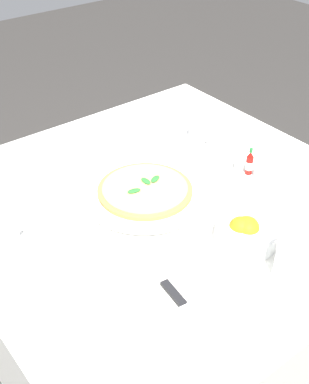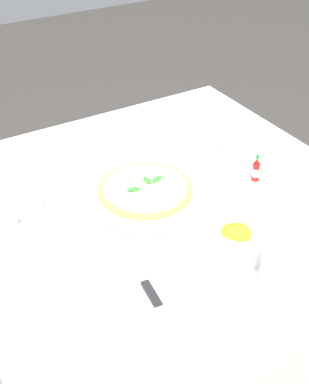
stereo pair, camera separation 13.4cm
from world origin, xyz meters
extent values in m
plane|color=#33302D|center=(0.00, 0.00, 0.00)|extent=(8.00, 8.00, 0.00)
cube|color=white|center=(0.00, 0.00, 0.72)|extent=(1.07, 1.07, 0.02)
cube|color=white|center=(0.00, 0.53, 0.57)|extent=(1.07, 0.01, 0.28)
cube|color=white|center=(-0.53, 0.00, 0.57)|extent=(0.01, 1.07, 0.28)
cylinder|color=brown|center=(-0.44, 0.44, 0.35)|extent=(0.06, 0.06, 0.71)
cylinder|color=white|center=(-0.04, -0.03, 0.73)|extent=(0.20, 0.20, 0.01)
cylinder|color=white|center=(-0.04, -0.03, 0.74)|extent=(0.33, 0.33, 0.01)
cylinder|color=#C68E47|center=(-0.04, -0.03, 0.75)|extent=(0.25, 0.25, 0.01)
cylinder|color=#EFD17A|center=(-0.04, -0.03, 0.76)|extent=(0.23, 0.23, 0.00)
ellipsoid|color=#2D7533|center=(-0.04, -0.07, 0.76)|extent=(0.03, 0.04, 0.01)
ellipsoid|color=#2D7533|center=(-0.06, -0.02, 0.76)|extent=(0.04, 0.02, 0.01)
ellipsoid|color=#2D7533|center=(-0.05, 0.01, 0.76)|extent=(0.03, 0.04, 0.01)
cylinder|color=white|center=(-0.18, 0.29, 0.73)|extent=(0.13, 0.13, 0.01)
cylinder|color=white|center=(-0.18, 0.29, 0.76)|extent=(0.08, 0.08, 0.06)
torus|color=white|center=(-0.13, 0.27, 0.76)|extent=(0.04, 0.02, 0.03)
cylinder|color=black|center=(-0.18, 0.29, 0.78)|extent=(0.07, 0.07, 0.00)
cylinder|color=white|center=(-0.12, -0.33, 0.73)|extent=(0.13, 0.13, 0.01)
cylinder|color=white|center=(-0.12, -0.33, 0.76)|extent=(0.08, 0.08, 0.06)
torus|color=white|center=(-0.09, -0.37, 0.76)|extent=(0.03, 0.03, 0.03)
cylinder|color=black|center=(-0.12, -0.33, 0.79)|extent=(0.07, 0.07, 0.00)
cylinder|color=white|center=(0.39, 0.04, 0.79)|extent=(0.07, 0.07, 0.12)
cylinder|color=silver|center=(0.39, 0.04, 0.77)|extent=(0.06, 0.06, 0.09)
cube|color=white|center=(0.34, -0.21, 0.74)|extent=(0.24, 0.16, 0.02)
cube|color=silver|center=(0.39, -0.22, 0.75)|extent=(0.12, 0.03, 0.01)
cube|color=black|center=(0.29, -0.21, 0.75)|extent=(0.08, 0.03, 0.01)
cylinder|color=white|center=(0.25, 0.05, 0.75)|extent=(0.15, 0.15, 0.04)
sphere|color=orange|center=(0.26, 0.05, 0.76)|extent=(0.06, 0.06, 0.06)
sphere|color=orange|center=(0.25, 0.05, 0.76)|extent=(0.06, 0.06, 0.06)
sphere|color=orange|center=(0.24, 0.04, 0.76)|extent=(0.06, 0.06, 0.06)
cylinder|color=#B7140F|center=(0.05, 0.27, 0.75)|extent=(0.02, 0.02, 0.05)
cylinder|color=white|center=(0.05, 0.27, 0.75)|extent=(0.02, 0.02, 0.02)
cone|color=#B7140F|center=(0.05, 0.27, 0.79)|extent=(0.02, 0.02, 0.02)
cylinder|color=#1E722D|center=(0.05, 0.27, 0.80)|extent=(0.01, 0.01, 0.01)
cylinder|color=white|center=(0.08, 0.28, 0.75)|extent=(0.03, 0.03, 0.04)
cylinder|color=white|center=(0.08, 0.28, 0.74)|extent=(0.02, 0.02, 0.03)
sphere|color=silver|center=(0.08, 0.28, 0.77)|extent=(0.02, 0.02, 0.02)
cylinder|color=white|center=(0.02, 0.26, 0.75)|extent=(0.03, 0.03, 0.04)
cylinder|color=#38332D|center=(0.02, 0.26, 0.74)|extent=(0.02, 0.02, 0.03)
sphere|color=silver|center=(0.02, 0.26, 0.77)|extent=(0.02, 0.02, 0.02)
cube|color=white|center=(0.08, -0.26, 0.76)|extent=(0.03, 0.09, 0.06)
camera|label=1|loc=(0.84, -0.68, 1.53)|focal=47.31mm
camera|label=2|loc=(0.91, -0.57, 1.53)|focal=47.31mm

